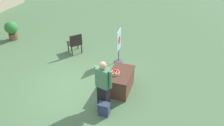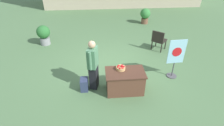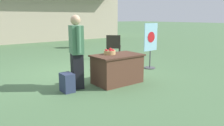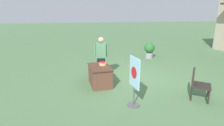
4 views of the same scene
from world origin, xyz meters
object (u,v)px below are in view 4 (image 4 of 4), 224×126
object	(u,v)px
backpack	(97,69)
poster_board	(134,80)
potted_plant_near_right	(149,50)
apple_basket	(103,64)
display_table	(100,75)
person_visitor	(101,57)
patio_chair	(198,83)

from	to	relation	value
backpack	poster_board	size ratio (longest dim) A/B	0.29
poster_board	potted_plant_near_right	world-z (taller)	poster_board
apple_basket	backpack	bearing A→B (deg)	-179.62
poster_board	potted_plant_near_right	size ratio (longest dim) A/B	1.51
display_table	poster_board	world-z (taller)	poster_board
person_visitor	patio_chair	bearing A→B (deg)	54.77
backpack	poster_board	xyz separation A→B (m)	(3.15, 0.48, 0.59)
display_table	person_visitor	size ratio (longest dim) A/B	0.73
potted_plant_near_right	apple_basket	bearing A→B (deg)	-47.86
apple_basket	patio_chair	bearing A→B (deg)	51.02
display_table	backpack	distance (m)	1.32
apple_basket	potted_plant_near_right	size ratio (longest dim) A/B	0.30
person_visitor	backpack	xyz separation A→B (m)	(-0.32, -0.12, -0.65)
display_table	backpack	xyz separation A→B (m)	(-1.31, 0.14, -0.15)
display_table	apple_basket	distance (m)	0.46
display_table	patio_chair	world-z (taller)	patio_chair
apple_basket	person_visitor	distance (m)	0.87
patio_chair	potted_plant_near_right	bearing A→B (deg)	120.57
person_visitor	poster_board	xyz separation A→B (m)	(2.82, 0.36, -0.06)
patio_chair	person_visitor	bearing A→B (deg)	171.71
person_visitor	patio_chair	size ratio (longest dim) A/B	1.78
apple_basket	poster_board	xyz separation A→B (m)	(1.96, 0.48, 0.01)
person_visitor	potted_plant_near_right	xyz separation A→B (m)	(-2.43, 3.52, -0.32)
backpack	display_table	bearing A→B (deg)	-6.06
display_table	patio_chair	xyz separation A→B (m)	(1.95, 2.71, 0.17)
display_table	poster_board	distance (m)	1.99
apple_basket	backpack	distance (m)	1.32
display_table	potted_plant_near_right	bearing A→B (deg)	132.07
backpack	patio_chair	xyz separation A→B (m)	(3.25, 2.57, 0.33)
display_table	apple_basket	size ratio (longest dim) A/B	4.22
display_table	backpack	world-z (taller)	display_table
display_table	backpack	size ratio (longest dim) A/B	2.92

